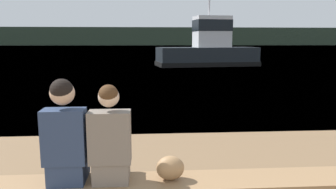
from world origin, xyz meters
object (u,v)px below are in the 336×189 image
tugboat_red (208,50)px  shopping_bag (170,168)px  person_left (65,138)px  person_right (110,142)px  bench_main (204,186)px

tugboat_red → shopping_bag: bearing=160.0°
person_left → shopping_bag: size_ratio=3.69×
person_left → tugboat_red: 21.45m
person_right → shopping_bag: size_ratio=3.48×
shopping_bag → tugboat_red: (4.37, 20.77, 0.54)m
shopping_bag → bench_main: bearing=-1.6°
person_right → tugboat_red: size_ratio=0.13×
bench_main → person_left: 1.41m
person_right → tugboat_red: tugboat_red is taller
bench_main → person_right: bearing=179.3°
person_left → tugboat_red: bearing=75.5°
person_left → shopping_bag: person_left is taller
person_left → person_right: (0.41, 0.00, -0.05)m
person_right → bench_main: bearing=-0.7°
person_right → shopping_bag: person_right is taller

